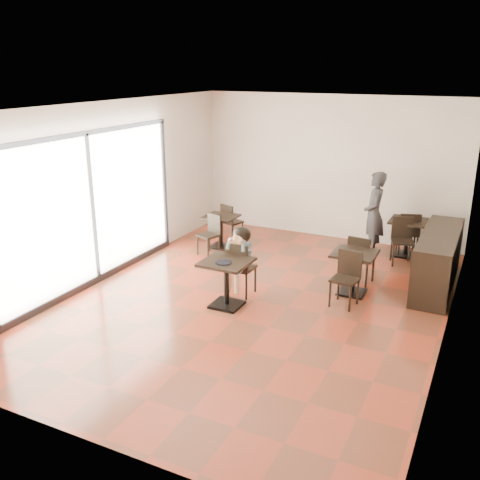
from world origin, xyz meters
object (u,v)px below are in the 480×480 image
Objects in this scene: cafe_table_back at (407,238)px; chair_back_a at (408,233)px; cafe_table_mid at (353,273)px; chair_left_a at (232,222)px; chair_mid_b at (345,280)px; child at (241,261)px; chair_left_b at (208,235)px; cafe_table_left at (221,232)px; child_chair at (241,268)px; adult_patron at (374,214)px; chair_mid_a at (361,259)px; child_table at (227,284)px; chair_back_b at (402,242)px.

chair_back_a is (-0.00, 0.07, 0.08)m from cafe_table_back.
cafe_table_mid is 3.65m from chair_left_a.
chair_back_a reaches higher than chair_mid_b.
child reaches higher than chair_left_b.
child is 1.42× the size of chair_left_b.
chair_left_b is (0.00, -0.55, 0.07)m from cafe_table_left.
child_chair is at bearing -163.22° from chair_mid_b.
chair_back_a is at bearing -149.49° from chair_left_a.
adult_patron is 1.90× the size of chair_back_a.
chair_mid_a is at bearing 90.00° from cafe_table_mid.
chair_mid_a reaches higher than cafe_table_mid.
chair_mid_b is (0.00, -0.55, 0.08)m from cafe_table_mid.
child is (0.00, 0.55, 0.20)m from child_table.
chair_back_b is at bearing 52.02° from adult_patron.
chair_back_a reaches higher than chair_left_a.
child_table is 4.42m from cafe_table_back.
child is at bearing -53.99° from cafe_table_left.
cafe_table_left is at bearing 2.32° from chair_back_a.
adult_patron is at bearing 62.00° from child.
child reaches higher than chair_left_a.
child reaches higher than cafe_table_mid.
chair_mid_b is at bearing 63.72° from chair_back_a.
chair_mid_b is (1.73, 0.31, -0.02)m from child_chair.
child_chair is at bearing 0.00° from child.
chair_left_a is 3.79m from chair_back_a.
cafe_table_mid is at bearing -12.80° from adult_patron.
chair_back_a is (3.71, 1.30, 0.11)m from cafe_table_left.
chair_back_b is (0.00, -0.55, 0.08)m from cafe_table_back.
child is 2.11m from chair_left_b.
chair_back_a is at bearing 19.26° from cafe_table_left.
adult_patron reaches higher than cafe_table_mid.
child_table is 2.53m from chair_left_b.
child_table is at bearing -60.20° from cafe_table_left.
child is 1.70× the size of cafe_table_left.
child_table is at bearing -141.23° from chair_back_b.
child_chair is 0.54× the size of adult_patron.
cafe_table_back is at bearing 55.71° from child.
cafe_table_mid is at bearing -20.13° from cafe_table_left.
child_chair is 1.03× the size of chair_back_b.
child_table is 4.48m from chair_back_a.
child_table is 2.62m from chair_mid_a.
chair_left_b reaches higher than cafe_table_back.
child_chair is (0.00, 0.55, 0.08)m from child_table.
cafe_table_left is (-1.49, 2.04, -0.12)m from child_chair.
child is at bearing -124.29° from cafe_table_back.
chair_back_a reaches higher than chair_left_b.
child_chair is at bearing 90.00° from child_table.
chair_back_b is at bearing -129.35° from child_chair.
chair_back_b is (3.71, 0.67, 0.11)m from cafe_table_left.
chair_back_a reaches higher than cafe_table_left.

